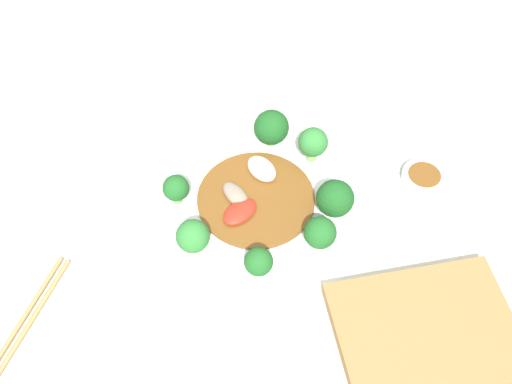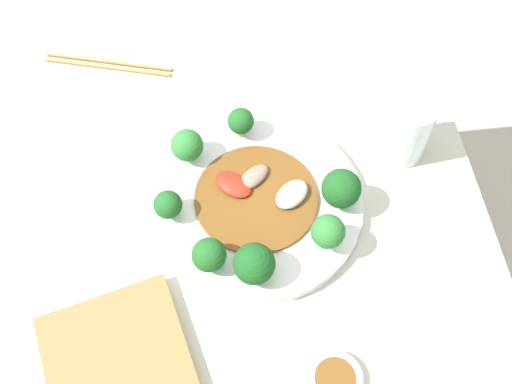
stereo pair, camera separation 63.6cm
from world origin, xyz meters
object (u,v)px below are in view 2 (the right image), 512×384
(broccoli_south, at_px, (341,189))
(chopsticks, at_px, (108,64))
(sauce_dish, at_px, (335,379))
(broccoli_east, at_px, (241,121))
(plate, at_px, (256,202))
(broccoli_northeast, at_px, (187,146))
(stirfry_center, at_px, (259,194))
(broccoli_southwest, at_px, (328,232))
(drinking_glass, at_px, (407,129))
(broccoli_northwest, at_px, (209,255))
(cutting_board, at_px, (124,383))
(broccoli_west, at_px, (256,264))
(broccoli_north, at_px, (168,205))

(broccoli_south, height_order, chopsticks, broccoli_south)
(chopsticks, bearing_deg, sauce_dish, -153.26)
(broccoli_east, bearing_deg, broccoli_south, -137.05)
(plate, height_order, broccoli_northeast, broccoli_northeast)
(plate, bearing_deg, stirfry_center, -48.28)
(broccoli_east, bearing_deg, sauce_dish, -168.72)
(broccoli_east, bearing_deg, broccoli_northeast, 113.00)
(plate, height_order, broccoli_southwest, broccoli_southwest)
(broccoli_south, distance_m, drinking_glass, 0.15)
(broccoli_southwest, distance_m, chopsticks, 0.50)
(broccoli_south, bearing_deg, broccoli_northwest, 111.76)
(plate, height_order, cutting_board, same)
(broccoli_northwest, xyz_separation_m, drinking_glass, (0.17, -0.31, 0.01))
(broccoli_west, height_order, drinking_glass, drinking_glass)
(chopsticks, bearing_deg, cutting_board, -177.60)
(stirfry_center, xyz_separation_m, drinking_glass, (0.07, -0.23, 0.03))
(cutting_board, bearing_deg, chopsticks, 2.40)
(broccoli_south, distance_m, stirfry_center, 0.12)
(chopsticks, bearing_deg, broccoli_west, -154.07)
(broccoli_north, relative_size, broccoli_west, 0.78)
(stirfry_center, bearing_deg, broccoli_south, -100.91)
(broccoli_south, distance_m, chopsticks, 0.48)
(stirfry_center, bearing_deg, chopsticks, 36.68)
(stirfry_center, relative_size, drinking_glass, 1.63)
(broccoli_north, bearing_deg, chopsticks, 16.58)
(broccoli_southwest, relative_size, stirfry_center, 0.35)
(sauce_dish, height_order, cutting_board, cutting_board)
(plate, distance_m, cutting_board, 0.31)
(plate, height_order, broccoli_north, broccoli_north)
(broccoli_northwest, height_order, chopsticks, broccoli_northwest)
(sauce_dish, bearing_deg, plate, 14.33)
(broccoli_northwest, height_order, broccoli_south, broccoli_south)
(sauce_dish, bearing_deg, broccoli_northwest, 39.93)
(drinking_glass, xyz_separation_m, chopsticks, (0.23, 0.46, -0.05))
(drinking_glass, bearing_deg, broccoli_northwest, 118.33)
(cutting_board, bearing_deg, broccoli_northwest, -40.27)
(broccoli_northeast, distance_m, cutting_board, 0.35)
(plate, xyz_separation_m, chopsticks, (0.31, 0.22, -0.01))
(cutting_board, bearing_deg, broccoli_west, -56.22)
(drinking_glass, relative_size, sauce_dish, 1.59)
(broccoli_west, xyz_separation_m, sauce_dish, (-0.15, -0.08, -0.05))
(broccoli_southwest, bearing_deg, drinking_glass, -43.53)
(broccoli_north, relative_size, broccoli_south, 0.77)
(plate, relative_size, broccoli_west, 4.93)
(broccoli_southwest, relative_size, broccoli_east, 1.20)
(broccoli_northwest, xyz_separation_m, broccoli_northeast, (0.18, 0.02, 0.00))
(plate, xyz_separation_m, cutting_board, (-0.24, 0.20, 0.00))
(broccoli_south, distance_m, sauce_dish, 0.26)
(drinking_glass, bearing_deg, broccoli_north, 102.92)
(plate, xyz_separation_m, broccoli_north, (-0.01, 0.13, 0.04))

